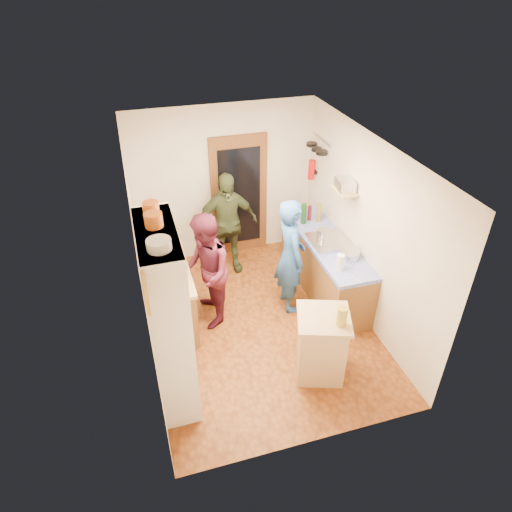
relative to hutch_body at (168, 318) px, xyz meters
name	(u,v)px	position (x,y,z in m)	size (l,w,h in m)	color
floor	(259,323)	(1.30, 0.80, -1.11)	(3.00, 4.00, 0.02)	brown
ceiling	(260,149)	(1.30, 0.80, 1.51)	(3.00, 4.00, 0.02)	silver
wall_back	(224,184)	(1.30, 2.81, 0.20)	(3.00, 0.02, 2.60)	beige
wall_front	(322,358)	(1.30, -1.21, 0.20)	(3.00, 0.02, 2.60)	beige
wall_left	(140,266)	(-0.21, 0.80, 0.20)	(0.02, 4.00, 2.60)	beige
wall_right	(365,230)	(2.81, 0.80, 0.20)	(0.02, 4.00, 2.60)	beige
door_frame	(239,196)	(1.55, 2.77, -0.05)	(0.95, 0.06, 2.10)	brown
door_glass	(240,197)	(1.55, 2.74, -0.05)	(0.70, 0.02, 1.70)	black
hutch_body	(168,318)	(0.00, 0.00, 0.00)	(0.40, 1.20, 2.20)	white
hutch_top_shelf	(156,233)	(0.00, 0.00, 1.08)	(0.40, 1.14, 0.04)	white
plate_stack	(159,245)	(0.00, -0.33, 1.15)	(0.23, 0.23, 0.10)	white
orange_pot_a	(153,220)	(0.00, 0.11, 1.17)	(0.18, 0.18, 0.14)	orange
orange_pot_b	(151,209)	(0.00, 0.35, 1.17)	(0.17, 0.17, 0.15)	orange
left_counter_base	(168,296)	(0.10, 1.25, -0.68)	(0.60, 1.40, 0.85)	brown
left_counter_top	(165,270)	(0.10, 1.25, -0.23)	(0.64, 1.44, 0.05)	tan
toaster	(172,280)	(0.15, 0.81, -0.10)	(0.27, 0.18, 0.20)	white
kettle	(162,270)	(0.05, 1.07, -0.10)	(0.18, 0.18, 0.20)	white
orange_bowl	(169,262)	(0.18, 1.32, -0.16)	(0.18, 0.18, 0.08)	orange
chopping_board	(161,247)	(0.12, 1.77, -0.19)	(0.30, 0.22, 0.03)	tan
right_counter_base	(324,266)	(2.50, 1.30, -0.68)	(0.60, 2.20, 0.84)	brown
right_counter_top	(326,241)	(2.50, 1.30, -0.23)	(0.62, 2.22, 0.06)	#151EBB
hob	(329,241)	(2.50, 1.23, -0.18)	(0.55, 0.58, 0.04)	silver
pot_on_hob	(323,233)	(2.45, 1.33, -0.10)	(0.19, 0.19, 0.12)	silver
bottle_a	(304,214)	(2.35, 1.87, -0.03)	(0.08, 0.08, 0.33)	#143F14
bottle_b	(309,213)	(2.48, 1.94, -0.08)	(0.06, 0.06, 0.25)	#591419
bottle_c	(319,212)	(2.61, 1.87, -0.05)	(0.08, 0.08, 0.31)	olive
paper_towel	(340,262)	(2.35, 0.55, -0.08)	(0.11, 0.11, 0.23)	white
mixing_bowl	(349,254)	(2.60, 0.77, -0.15)	(0.28, 0.28, 0.11)	silver
island_base	(321,347)	(1.76, -0.29, -0.67)	(0.55, 0.55, 0.86)	tan
island_top	(324,318)	(1.76, -0.29, -0.22)	(0.62, 0.62, 0.05)	tan
cutting_board	(319,315)	(1.73, -0.22, -0.21)	(0.35, 0.28, 0.02)	white
oil_jar	(342,316)	(1.89, -0.46, -0.07)	(0.12, 0.12, 0.24)	#AD9E2D
pan_rail	(321,140)	(2.76, 2.33, 0.95)	(0.02, 0.02, 0.65)	silver
pan_hang_a	(322,153)	(2.70, 2.15, 0.82)	(0.18, 0.18, 0.05)	black
pan_hang_b	(316,149)	(2.70, 2.35, 0.80)	(0.16, 0.16, 0.05)	black
pan_hang_c	(312,144)	(2.70, 2.55, 0.81)	(0.17, 0.17, 0.05)	black
wall_shelf	(344,191)	(2.67, 1.25, 0.60)	(0.26, 0.42, 0.03)	tan
radio	(345,185)	(2.67, 1.25, 0.69)	(0.22, 0.30, 0.15)	silver
ext_bracket	(315,172)	(2.77, 2.50, 0.35)	(0.06, 0.10, 0.04)	black
fire_extinguisher	(312,170)	(2.71, 2.50, 0.40)	(0.11, 0.11, 0.32)	red
picture_frame	(146,293)	(-0.18, -0.75, 0.95)	(0.03, 0.25, 0.30)	gold
person_hob	(293,257)	(1.88, 1.05, -0.22)	(0.64, 0.42, 1.75)	#275196
person_left	(208,270)	(0.67, 1.13, -0.26)	(0.82, 0.64, 1.69)	#4D1627
person_back	(227,224)	(1.21, 2.25, -0.24)	(1.01, 0.42, 1.72)	#323A21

